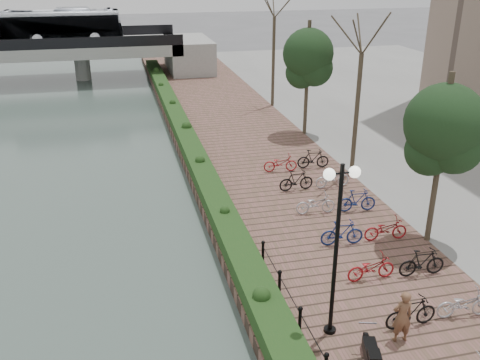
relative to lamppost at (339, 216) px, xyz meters
name	(u,v)px	position (x,y,z in m)	size (l,w,h in m)	color
promenade	(267,175)	(1.77, 12.79, -3.98)	(8.00, 75.00, 0.50)	brown
hedge	(194,154)	(-1.63, 15.29, -3.43)	(1.10, 56.00, 0.60)	#183E16
lamppost	(339,216)	(0.00, 0.00, 0.00)	(1.02, 0.32, 5.22)	black
motorcycle	(371,353)	(0.44, -1.65, -3.25)	(0.49, 1.55, 0.97)	black
pedestrian	(402,317)	(1.77, -0.83, -2.92)	(0.59, 0.39, 1.62)	brown
bicycle_parking	(363,230)	(3.26, 4.78, -3.26)	(2.40, 17.32, 1.00)	silver
street_trees	(390,133)	(5.77, 7.97, -0.55)	(3.20, 37.12, 6.80)	#3A3122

